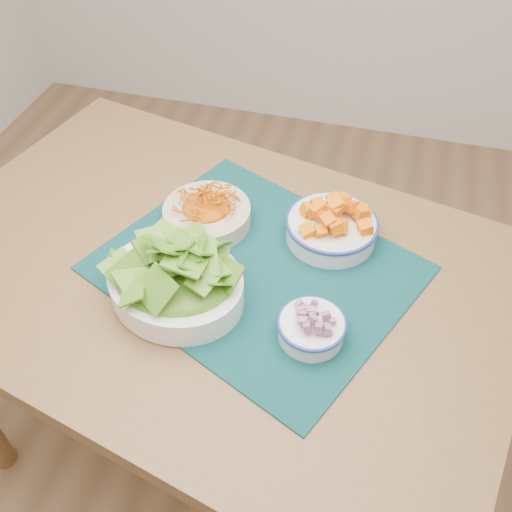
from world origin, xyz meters
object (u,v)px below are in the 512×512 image
Objects in this scene: squash_bowl at (332,223)px; lettuce_bowl at (174,275)px; placemat at (256,268)px; carrot_bowl at (207,211)px; onion_bowl at (312,326)px; table at (212,299)px.

squash_bowl is 0.33m from lettuce_bowl.
placemat is 0.17m from lettuce_bowl.
carrot_bowl is 0.65× the size of lettuce_bowl.
squash_bowl reaches higher than onion_bowl.
placemat is 1.83× the size of lettuce_bowl.
carrot_bowl is 0.96× the size of squash_bowl.
table is 2.39× the size of placemat.
onion_bowl is at bearing -20.74° from placemat.
table is 0.18m from carrot_bowl.
table is at bearing 152.50° from onion_bowl.
lettuce_bowl reaches higher than onion_bowl.
squash_bowl is at bearing 68.00° from placemat.
lettuce_bowl reaches higher than squash_bowl.
table is at bearing -147.08° from placemat.
table is 6.47× the size of squash_bowl.
table is 11.06× the size of onion_bowl.
placemat is at bearing -36.12° from carrot_bowl.
carrot_bowl is at bearing 122.92° from table.
carrot_bowl is (-0.13, 0.09, 0.03)m from placemat.
lettuce_bowl is (0.01, -0.20, 0.03)m from carrot_bowl.
carrot_bowl reaches higher than table.
lettuce_bowl reaches higher than placemat.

